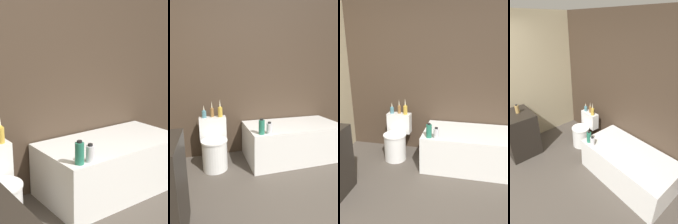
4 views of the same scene
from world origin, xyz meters
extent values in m
cube|color=#423326|center=(0.00, 2.22, 1.30)|extent=(6.40, 0.06, 2.60)
cube|color=white|center=(0.75, 1.77, 0.28)|extent=(1.50, 0.80, 0.55)
cube|color=#B7BCC6|center=(0.75, 1.77, 0.55)|extent=(1.30, 0.60, 0.01)
cylinder|color=white|center=(-0.48, 1.71, 0.21)|extent=(0.35, 0.35, 0.41)
cylinder|color=white|center=(-0.48, 1.71, 0.42)|extent=(0.36, 0.36, 0.02)
cylinder|color=gold|center=(-0.37, 1.95, 0.77)|extent=(0.07, 0.07, 0.14)
sphere|color=gold|center=(-0.37, 1.95, 0.84)|extent=(0.04, 0.04, 0.04)
cone|color=beige|center=(-0.37, 1.95, 0.91)|extent=(0.02, 0.02, 0.13)
cylinder|color=#267259|center=(0.12, 1.46, 0.65)|extent=(0.08, 0.08, 0.19)
cylinder|color=black|center=(0.12, 1.46, 0.75)|extent=(0.04, 0.04, 0.02)
cylinder|color=silver|center=(0.22, 1.45, 0.62)|extent=(0.08, 0.08, 0.14)
cylinder|color=black|center=(0.22, 1.45, 0.70)|extent=(0.04, 0.04, 0.02)
camera|label=1|loc=(-1.31, -0.55, 1.60)|focal=50.00mm
camera|label=2|loc=(-0.58, -0.62, 1.33)|focal=28.00mm
camera|label=3|loc=(0.64, -1.32, 1.82)|focal=35.00mm
camera|label=4|loc=(2.03, -0.06, 2.42)|focal=28.00mm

